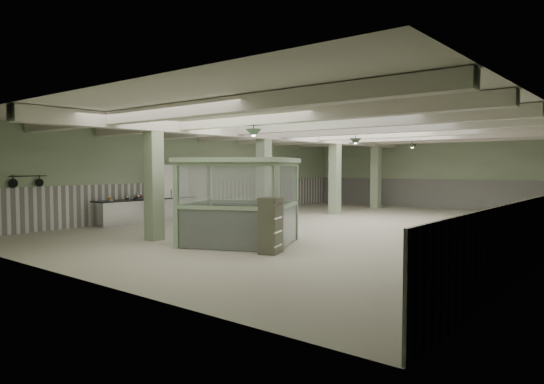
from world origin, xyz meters
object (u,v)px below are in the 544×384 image
Objects in this scene: walkin_cooler at (176,191)px; guard_booth at (239,185)px; filing_cabinet at (271,225)px; prep_counter at (153,210)px.

walkin_cooler is 0.66× the size of guard_booth.
filing_cabinet is at bearing -25.02° from walkin_cooler.
walkin_cooler is 7.33m from guard_booth.
walkin_cooler is (-0.08, 1.27, 0.67)m from prep_counter.
guard_booth reaches higher than filing_cabinet.
guard_booth reaches higher than prep_counter.
walkin_cooler reaches higher than filing_cabinet.
prep_counter is at bearing 143.19° from filing_cabinet.
filing_cabinet reaches higher than prep_counter.
walkin_cooler is at bearing 135.60° from filing_cabinet.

